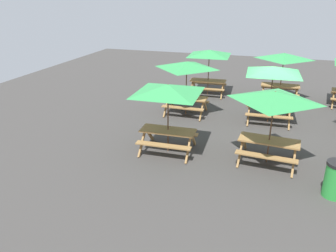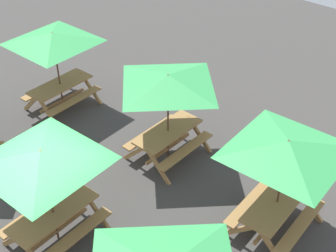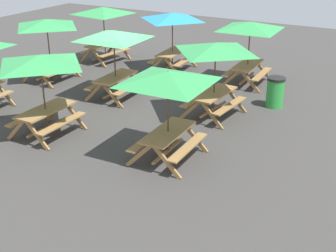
{
  "view_description": "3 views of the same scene",
  "coord_description": "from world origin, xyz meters",
  "px_view_note": "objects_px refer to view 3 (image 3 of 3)",
  "views": [
    {
      "loc": [
        -0.26,
        -13.01,
        4.94
      ],
      "look_at": [
        -3.23,
        -3.6,
        0.9
      ],
      "focal_mm": 35.0,
      "sensor_mm": 36.0,
      "label": 1
    },
    {
      "loc": [
        3.16,
        6.02,
        7.43
      ],
      "look_at": [
        -3.58,
        0.09,
        0.9
      ],
      "focal_mm": 50.0,
      "sensor_mm": 36.0,
      "label": 2
    },
    {
      "loc": [
        -12.41,
        -8.73,
        5.45
      ],
      "look_at": [
        -3.23,
        -3.6,
        0.9
      ],
      "focal_mm": 50.0,
      "sensor_mm": 36.0,
      "label": 3
    }
  ],
  "objects_px": {
    "picnic_table_1": "(41,66)",
    "picnic_table_5": "(47,28)",
    "picnic_table_0": "(250,30)",
    "picnic_table_6": "(114,40)",
    "picnic_table_2": "(168,84)",
    "picnic_table_8": "(103,14)",
    "picnic_table_3": "(172,21)",
    "trash_bin_green": "(275,92)",
    "picnic_table_4": "(216,53)"
  },
  "relations": [
    {
      "from": "picnic_table_6",
      "to": "picnic_table_8",
      "type": "height_order",
      "value": "same"
    },
    {
      "from": "picnic_table_3",
      "to": "picnic_table_1",
      "type": "bearing_deg",
      "value": 176.22
    },
    {
      "from": "picnic_table_8",
      "to": "trash_bin_green",
      "type": "distance_m",
      "value": 8.39
    },
    {
      "from": "picnic_table_2",
      "to": "trash_bin_green",
      "type": "distance_m",
      "value": 5.26
    },
    {
      "from": "picnic_table_1",
      "to": "picnic_table_2",
      "type": "height_order",
      "value": "same"
    },
    {
      "from": "picnic_table_1",
      "to": "picnic_table_3",
      "type": "xyz_separation_m",
      "value": [
        7.27,
        -0.01,
        0.0
      ]
    },
    {
      "from": "picnic_table_5",
      "to": "trash_bin_green",
      "type": "height_order",
      "value": "picnic_table_5"
    },
    {
      "from": "picnic_table_1",
      "to": "picnic_table_6",
      "type": "bearing_deg",
      "value": 1.06
    },
    {
      "from": "picnic_table_0",
      "to": "picnic_table_2",
      "type": "xyz_separation_m",
      "value": [
        -6.68,
        -0.4,
        0.0
      ]
    },
    {
      "from": "picnic_table_8",
      "to": "picnic_table_1",
      "type": "bearing_deg",
      "value": -148.13
    },
    {
      "from": "picnic_table_0",
      "to": "picnic_table_6",
      "type": "bearing_deg",
      "value": 134.65
    },
    {
      "from": "picnic_table_1",
      "to": "picnic_table_2",
      "type": "relative_size",
      "value": 0.83
    },
    {
      "from": "picnic_table_6",
      "to": "picnic_table_5",
      "type": "bearing_deg",
      "value": 80.27
    },
    {
      "from": "picnic_table_8",
      "to": "picnic_table_3",
      "type": "bearing_deg",
      "value": -78.49
    },
    {
      "from": "picnic_table_1",
      "to": "picnic_table_5",
      "type": "distance_m",
      "value": 5.13
    },
    {
      "from": "picnic_table_2",
      "to": "picnic_table_5",
      "type": "height_order",
      "value": "same"
    },
    {
      "from": "picnic_table_5",
      "to": "picnic_table_6",
      "type": "bearing_deg",
      "value": -96.95
    },
    {
      "from": "picnic_table_5",
      "to": "trash_bin_green",
      "type": "bearing_deg",
      "value": -80.1
    },
    {
      "from": "picnic_table_0",
      "to": "trash_bin_green",
      "type": "bearing_deg",
      "value": -140.05
    },
    {
      "from": "picnic_table_3",
      "to": "trash_bin_green",
      "type": "height_order",
      "value": "picnic_table_3"
    },
    {
      "from": "picnic_table_1",
      "to": "picnic_table_8",
      "type": "bearing_deg",
      "value": 23.92
    },
    {
      "from": "picnic_table_3",
      "to": "picnic_table_0",
      "type": "bearing_deg",
      "value": -97.83
    },
    {
      "from": "picnic_table_2",
      "to": "trash_bin_green",
      "type": "height_order",
      "value": "picnic_table_2"
    },
    {
      "from": "picnic_table_3",
      "to": "picnic_table_8",
      "type": "distance_m",
      "value": 3.18
    },
    {
      "from": "picnic_table_2",
      "to": "picnic_table_6",
      "type": "bearing_deg",
      "value": 48.87
    },
    {
      "from": "picnic_table_1",
      "to": "picnic_table_3",
      "type": "distance_m",
      "value": 7.27
    },
    {
      "from": "picnic_table_0",
      "to": "trash_bin_green",
      "type": "xyz_separation_m",
      "value": [
        -1.78,
        -1.61,
        -1.49
      ]
    },
    {
      "from": "picnic_table_1",
      "to": "trash_bin_green",
      "type": "distance_m",
      "value": 7.33
    },
    {
      "from": "picnic_table_8",
      "to": "trash_bin_green",
      "type": "xyz_separation_m",
      "value": [
        -1.81,
        -8.06,
        -1.49
      ]
    },
    {
      "from": "picnic_table_6",
      "to": "picnic_table_4",
      "type": "bearing_deg",
      "value": -90.94
    },
    {
      "from": "picnic_table_5",
      "to": "trash_bin_green",
      "type": "xyz_separation_m",
      "value": [
        1.37,
        -8.24,
        -1.49
      ]
    },
    {
      "from": "picnic_table_4",
      "to": "picnic_table_6",
      "type": "bearing_deg",
      "value": 95.96
    },
    {
      "from": "picnic_table_2",
      "to": "picnic_table_4",
      "type": "bearing_deg",
      "value": 1.76
    },
    {
      "from": "picnic_table_3",
      "to": "picnic_table_8",
      "type": "relative_size",
      "value": 0.83
    },
    {
      "from": "picnic_table_3",
      "to": "picnic_table_5",
      "type": "bearing_deg",
      "value": 131.53
    },
    {
      "from": "picnic_table_5",
      "to": "picnic_table_6",
      "type": "height_order",
      "value": "same"
    },
    {
      "from": "picnic_table_3",
      "to": "picnic_table_4",
      "type": "bearing_deg",
      "value": -140.62
    },
    {
      "from": "picnic_table_4",
      "to": "picnic_table_6",
      "type": "distance_m",
      "value": 3.58
    },
    {
      "from": "picnic_table_4",
      "to": "trash_bin_green",
      "type": "height_order",
      "value": "picnic_table_4"
    },
    {
      "from": "picnic_table_6",
      "to": "trash_bin_green",
      "type": "xyz_separation_m",
      "value": [
        1.79,
        -4.97,
        -1.49
      ]
    },
    {
      "from": "picnic_table_1",
      "to": "trash_bin_green",
      "type": "relative_size",
      "value": 2.38
    },
    {
      "from": "picnic_table_5",
      "to": "picnic_table_2",
      "type": "bearing_deg",
      "value": -116.17
    },
    {
      "from": "picnic_table_2",
      "to": "picnic_table_0",
      "type": "bearing_deg",
      "value": 1.85
    },
    {
      "from": "picnic_table_6",
      "to": "picnic_table_0",
      "type": "bearing_deg",
      "value": -45.5
    },
    {
      "from": "picnic_table_1",
      "to": "picnic_table_4",
      "type": "relative_size",
      "value": 1.0
    },
    {
      "from": "picnic_table_4",
      "to": "picnic_table_2",
      "type": "bearing_deg",
      "value": -172.04
    },
    {
      "from": "picnic_table_3",
      "to": "picnic_table_5",
      "type": "height_order",
      "value": "same"
    },
    {
      "from": "picnic_table_2",
      "to": "picnic_table_6",
      "type": "relative_size",
      "value": 1.0
    },
    {
      "from": "picnic_table_0",
      "to": "picnic_table_5",
      "type": "relative_size",
      "value": 1.21
    },
    {
      "from": "trash_bin_green",
      "to": "picnic_table_8",
      "type": "bearing_deg",
      "value": 77.32
    }
  ]
}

